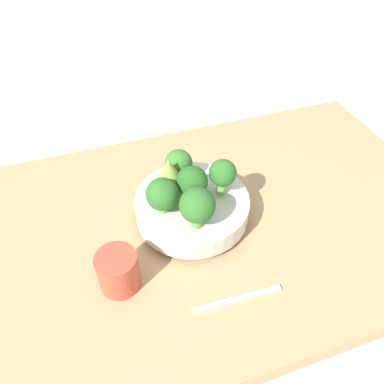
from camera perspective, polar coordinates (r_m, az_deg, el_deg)
The scene contains 11 objects.
ground_plane at distance 0.87m, azimuth 2.10°, elevation -6.19°, with size 6.00×6.00×0.00m, color silver.
table at distance 0.85m, azimuth 2.14°, elevation -5.18°, with size 1.14×0.68×0.05m.
bowl at distance 0.81m, azimuth 0.00°, elevation -2.31°, with size 0.24×0.24×0.06m.
broccoli_floret_front at distance 0.70m, azimuth 0.81°, elevation -2.13°, with size 0.07×0.07×0.09m.
broccoli_floret_left at distance 0.73m, azimuth -4.44°, elevation -0.62°, with size 0.07×0.07×0.08m.
broccoli_floret_right at distance 0.77m, azimuth 4.70°, elevation 2.76°, with size 0.06×0.06×0.09m.
broccoli_floret_back at distance 0.81m, azimuth -2.05°, elevation 4.33°, with size 0.06×0.06×0.07m.
romanesco_piece_far at distance 0.77m, azimuth -3.53°, elevation 3.08°, with size 0.05×0.05×0.09m.
broccoli_floret_center at distance 0.76m, azimuth 0.00°, elevation 1.49°, with size 0.07×0.07×0.08m.
cup at distance 0.71m, azimuth -11.18°, elevation -11.72°, with size 0.08×0.08×0.08m.
fork at distance 0.72m, azimuth 6.99°, elevation -15.88°, with size 0.17×0.02×0.01m.
Camera 1 is at (-0.21, -0.51, 0.67)m, focal length 35.00 mm.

